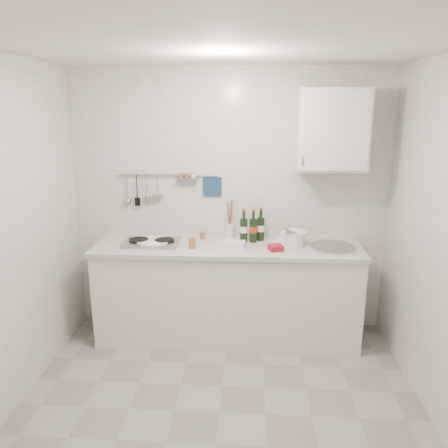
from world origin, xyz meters
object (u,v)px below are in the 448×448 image
Objects in this scene: plate_stack_hob at (153,242)px; wine_bottles at (253,225)px; plate_stack_sink at (291,239)px; wall_cabinet at (332,130)px; utensil_crock at (230,229)px.

plate_stack_hob is 1.07× the size of wine_bottles.
plate_stack_sink is (1.26, 0.05, 0.04)m from plate_stack_hob.
wall_cabinet reaches higher than plate_stack_hob.
plate_stack_sink is at bearing 2.39° from plate_stack_hob.
wall_cabinet is 2.30× the size of plate_stack_sink.
wine_bottles is (-0.35, 0.11, 0.09)m from plate_stack_sink.
utensil_crock is (0.69, 0.26, 0.07)m from plate_stack_hob.
utensil_crock reaches higher than wine_bottles.
plate_stack_sink is 0.37m from wine_bottles.
wine_bottles is at bearing 178.34° from wall_cabinet.
plate_stack_hob is (-1.59, -0.14, -1.01)m from wall_cabinet.
wine_bottles is 0.83× the size of utensil_crock.
wall_cabinet is at bearing -1.66° from wine_bottles.
wall_cabinet is 1.88× the size of utensil_crock.
wall_cabinet is at bearing -7.89° from utensil_crock.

